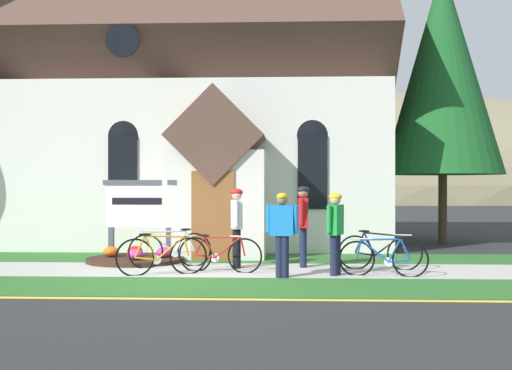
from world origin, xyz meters
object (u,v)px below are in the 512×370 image
(bicycle_green, at_px, (171,249))
(cyclist_in_yellow_jersey, at_px, (237,221))
(bicycle_silver, at_px, (219,254))
(bicycle_black, at_px, (384,258))
(roadside_conifer, at_px, (443,70))
(bicycle_red, at_px, (379,251))
(bicycle_blue, at_px, (162,255))
(church_sign, at_px, (140,207))
(cyclist_in_green_jersey, at_px, (335,228))
(cyclist_in_orange_jersey, at_px, (282,228))
(cyclist_in_blue_jersey, at_px, (303,219))

(bicycle_green, distance_m, cyclist_in_yellow_jersey, 1.55)
(bicycle_silver, relative_size, cyclist_in_yellow_jersey, 1.03)
(bicycle_black, height_order, roadside_conifer, roadside_conifer)
(bicycle_red, height_order, bicycle_blue, bicycle_blue)
(bicycle_green, height_order, bicycle_silver, bicycle_green)
(church_sign, bearing_deg, bicycle_silver, -44.33)
(bicycle_black, relative_size, bicycle_red, 0.98)
(church_sign, height_order, cyclist_in_green_jersey, church_sign)
(bicycle_red, height_order, cyclist_in_orange_jersey, cyclist_in_orange_jersey)
(cyclist_in_blue_jersey, height_order, roadside_conifer, roadside_conifer)
(cyclist_in_green_jersey, bearing_deg, bicycle_blue, -178.63)
(bicycle_blue, xyz_separation_m, cyclist_in_orange_jersey, (2.37, -0.26, 0.55))
(church_sign, distance_m, cyclist_in_yellow_jersey, 2.79)
(bicycle_black, height_order, cyclist_in_yellow_jersey, cyclist_in_yellow_jersey)
(cyclist_in_yellow_jersey, distance_m, cyclist_in_blue_jersey, 1.43)
(bicycle_green, distance_m, cyclist_in_orange_jersey, 2.84)
(bicycle_red, relative_size, cyclist_in_yellow_jersey, 1.03)
(bicycle_green, relative_size, bicycle_blue, 0.99)
(church_sign, distance_m, bicycle_silver, 3.06)
(bicycle_black, xyz_separation_m, bicycle_silver, (-3.23, 0.45, 0.01))
(bicycle_blue, xyz_separation_m, cyclist_in_blue_jersey, (2.81, 1.27, 0.64))
(church_sign, relative_size, cyclist_in_orange_jersey, 1.17)
(church_sign, bearing_deg, bicycle_blue, -68.14)
(bicycle_silver, distance_m, cyclist_in_orange_jersey, 1.57)
(church_sign, height_order, bicycle_black, church_sign)
(bicycle_silver, bearing_deg, bicycle_red, 9.39)
(cyclist_in_blue_jersey, bearing_deg, cyclist_in_yellow_jersey, -173.83)
(bicycle_silver, xyz_separation_m, bicycle_blue, (-1.09, -0.46, 0.02))
(church_sign, distance_m, bicycle_red, 5.68)
(bicycle_black, distance_m, cyclist_in_green_jersey, 1.09)
(bicycle_black, bearing_deg, cyclist_in_green_jersey, 176.06)
(cyclist_in_blue_jersey, bearing_deg, cyclist_in_orange_jersey, -106.21)
(bicycle_green, distance_m, bicycle_silver, 1.33)
(cyclist_in_yellow_jersey, relative_size, cyclist_in_green_jersey, 1.05)
(bicycle_green, height_order, cyclist_in_yellow_jersey, cyclist_in_yellow_jersey)
(bicycle_black, xyz_separation_m, bicycle_red, (0.07, 0.99, 0.01))
(bicycle_black, xyz_separation_m, bicycle_blue, (-4.33, -0.02, 0.02))
(bicycle_silver, bearing_deg, cyclist_in_orange_jersey, -29.59)
(cyclist_in_orange_jersey, bearing_deg, church_sign, 140.57)
(bicycle_silver, relative_size, cyclist_in_orange_jersey, 1.08)
(cyclist_in_orange_jersey, distance_m, cyclist_in_blue_jersey, 1.59)
(bicycle_silver, relative_size, bicycle_blue, 1.02)
(church_sign, distance_m, bicycle_green, 1.87)
(cyclist_in_yellow_jersey, bearing_deg, cyclist_in_green_jersey, -27.18)
(bicycle_blue, bearing_deg, bicycle_green, 91.59)
(church_sign, bearing_deg, bicycle_red, -15.58)
(cyclist_in_orange_jersey, distance_m, roadside_conifer, 9.86)
(cyclist_in_orange_jersey, distance_m, cyclist_in_yellow_jersey, 1.68)
(bicycle_silver, xyz_separation_m, cyclist_in_yellow_jersey, (0.30, 0.65, 0.62))
(church_sign, xyz_separation_m, bicycle_black, (5.34, -2.50, -0.88))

